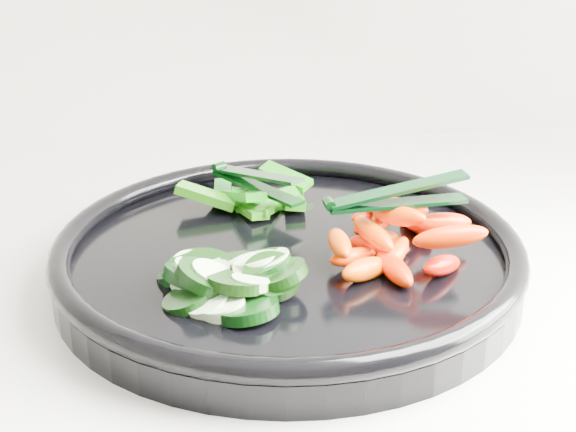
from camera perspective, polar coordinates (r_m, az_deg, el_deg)
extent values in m
cylinder|color=black|center=(0.65, 0.00, -3.45)|extent=(0.46, 0.46, 0.02)
torus|color=black|center=(0.64, 0.00, -1.97)|extent=(0.47, 0.47, 0.02)
cylinder|color=black|center=(0.57, -7.05, -5.83)|extent=(0.05, 0.05, 0.02)
cylinder|color=#D7F4C3|center=(0.56, -5.74, -6.20)|extent=(0.04, 0.05, 0.02)
cylinder|color=black|center=(0.60, -6.78, -4.43)|extent=(0.06, 0.06, 0.03)
cylinder|color=beige|center=(0.60, -6.58, -4.06)|extent=(0.05, 0.05, 0.03)
cylinder|color=black|center=(0.60, -5.65, -3.97)|extent=(0.05, 0.05, 0.03)
cylinder|color=#D7F1C1|center=(0.61, -6.85, -3.60)|extent=(0.03, 0.03, 0.02)
cylinder|color=black|center=(0.55, -2.89, -6.65)|extent=(0.05, 0.05, 0.02)
cylinder|color=beige|center=(0.56, -4.70, -6.44)|extent=(0.05, 0.04, 0.02)
cylinder|color=black|center=(0.61, -4.19, -3.77)|extent=(0.05, 0.05, 0.02)
cylinder|color=beige|center=(0.60, -5.10, -3.88)|extent=(0.04, 0.04, 0.02)
cylinder|color=black|center=(0.61, -5.88, -3.76)|extent=(0.05, 0.05, 0.01)
cylinder|color=#B3D0A6|center=(0.61, -6.41, -3.46)|extent=(0.04, 0.04, 0.01)
cylinder|color=black|center=(0.61, -6.29, -3.90)|extent=(0.06, 0.06, 0.02)
cylinder|color=#B2D1A7|center=(0.59, -6.71, -4.56)|extent=(0.05, 0.05, 0.02)
cylinder|color=black|center=(0.60, -7.50, -3.99)|extent=(0.06, 0.06, 0.02)
cylinder|color=#D9EEBF|center=(0.59, -5.51, -4.43)|extent=(0.04, 0.04, 0.02)
cylinder|color=black|center=(0.57, -0.58, -4.23)|extent=(0.06, 0.06, 0.03)
cylinder|color=#DAFAC8|center=(0.59, -1.39, -3.42)|extent=(0.05, 0.05, 0.02)
cylinder|color=black|center=(0.57, -5.78, -4.42)|extent=(0.06, 0.06, 0.03)
cylinder|color=#DCFBC9|center=(0.58, -5.41, -4.24)|extent=(0.04, 0.04, 0.02)
cylinder|color=black|center=(0.57, -1.18, -4.30)|extent=(0.06, 0.06, 0.03)
cylinder|color=#E6FAC8|center=(0.58, -2.56, -3.87)|extent=(0.04, 0.04, 0.02)
cylinder|color=black|center=(0.59, -1.75, -3.53)|extent=(0.05, 0.05, 0.02)
cylinder|color=#B5D1A7|center=(0.59, -2.33, -3.36)|extent=(0.05, 0.05, 0.02)
cylinder|color=black|center=(0.57, -3.69, -4.74)|extent=(0.06, 0.06, 0.02)
cylinder|color=beige|center=(0.56, -2.65, -4.74)|extent=(0.04, 0.04, 0.01)
ellipsoid|color=#FF3F00|center=(0.62, 7.62, -2.70)|extent=(0.04, 0.04, 0.02)
ellipsoid|color=#FF2400|center=(0.62, 4.64, -2.93)|extent=(0.05, 0.03, 0.02)
ellipsoid|color=#FF4A00|center=(0.60, 7.56, -3.71)|extent=(0.03, 0.06, 0.02)
ellipsoid|color=red|center=(0.65, 6.32, -1.37)|extent=(0.02, 0.05, 0.03)
ellipsoid|color=#EF1500|center=(0.61, 10.91, -3.47)|extent=(0.05, 0.04, 0.03)
ellipsoid|color=#EF5E00|center=(0.64, 6.67, -1.79)|extent=(0.04, 0.04, 0.02)
ellipsoid|color=#EC5C00|center=(0.60, 5.53, -3.79)|extent=(0.05, 0.04, 0.03)
ellipsoid|color=#F22F00|center=(0.64, 6.51, -2.08)|extent=(0.05, 0.03, 0.03)
ellipsoid|color=#EB4600|center=(0.68, 9.14, -0.47)|extent=(0.03, 0.05, 0.03)
ellipsoid|color=#FC1D00|center=(0.68, 5.72, -0.35)|extent=(0.04, 0.05, 0.02)
ellipsoid|color=#FF6200|center=(0.60, 3.68, -1.93)|extent=(0.02, 0.05, 0.02)
ellipsoid|color=red|center=(0.66, 8.46, 0.02)|extent=(0.05, 0.04, 0.03)
ellipsoid|color=#EE3700|center=(0.65, 6.60, -0.33)|extent=(0.03, 0.05, 0.02)
ellipsoid|color=#FF5400|center=(0.62, 6.07, -1.24)|extent=(0.03, 0.06, 0.02)
ellipsoid|color=#FE2A00|center=(0.65, 6.02, -0.18)|extent=(0.04, 0.03, 0.02)
ellipsoid|color=#F31300|center=(0.65, 11.02, -0.46)|extent=(0.05, 0.03, 0.02)
ellipsoid|color=#F72400|center=(0.62, 7.92, 0.00)|extent=(0.04, 0.05, 0.03)
ellipsoid|color=#E53700|center=(0.64, 7.79, 0.56)|extent=(0.05, 0.04, 0.02)
ellipsoid|color=red|center=(0.59, 11.47, -1.46)|extent=(0.06, 0.02, 0.03)
cube|color=#1C6A0A|center=(0.71, -1.35, 0.64)|extent=(0.04, 0.05, 0.02)
cube|color=#14740B|center=(0.72, -1.69, 0.92)|extent=(0.06, 0.02, 0.03)
cube|color=#116609|center=(0.72, 0.46, 1.00)|extent=(0.02, 0.05, 0.02)
cube|color=#1F6609|center=(0.71, -2.64, 0.39)|extent=(0.03, 0.05, 0.01)
cube|color=#26750B|center=(0.73, -1.55, 1.03)|extent=(0.06, 0.03, 0.02)
cube|color=#0A720D|center=(0.76, -4.65, 1.89)|extent=(0.02, 0.04, 0.01)
cube|color=#136309|center=(0.74, -4.26, 1.48)|extent=(0.05, 0.06, 0.03)
cube|color=#136C0A|center=(0.71, -3.27, 1.46)|extent=(0.04, 0.06, 0.03)
cube|color=#1A690A|center=(0.71, -5.78, 1.42)|extent=(0.06, 0.04, 0.02)
cube|color=#1B730A|center=(0.76, -0.16, 2.84)|extent=(0.05, 0.05, 0.02)
cylinder|color=black|center=(0.61, 2.94, 0.87)|extent=(0.01, 0.01, 0.01)
cube|color=black|center=(0.62, 7.82, 0.89)|extent=(0.11, 0.02, 0.00)
cube|color=black|center=(0.62, 7.87, 1.87)|extent=(0.11, 0.02, 0.02)
cylinder|color=black|center=(0.76, -4.92, 3.53)|extent=(0.01, 0.01, 0.01)
cube|color=black|center=(0.72, -2.23, 2.09)|extent=(0.07, 0.10, 0.00)
cube|color=black|center=(0.71, -2.24, 2.95)|extent=(0.07, 0.10, 0.02)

